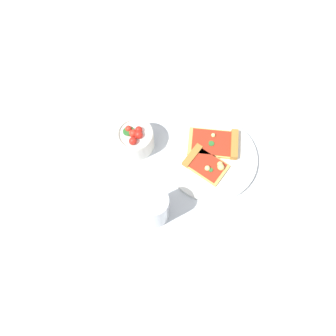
% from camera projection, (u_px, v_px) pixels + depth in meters
% --- Properties ---
extents(ground_plane, '(2.40, 2.40, 0.00)m').
position_uv_depth(ground_plane, '(213.00, 158.00, 0.99)').
color(ground_plane, silver).
rests_on(ground_plane, ground).
extents(plate, '(0.27, 0.27, 0.01)m').
position_uv_depth(plate, '(211.00, 159.00, 0.98)').
color(plate, silver).
rests_on(plate, ground_plane).
extents(pizza_slice_near, '(0.16, 0.13, 0.02)m').
position_uv_depth(pizza_slice_near, '(217.00, 143.00, 0.98)').
color(pizza_slice_near, '#E5B256').
rests_on(pizza_slice_near, plate).
extents(pizza_slice_far, '(0.13, 0.14, 0.03)m').
position_uv_depth(pizza_slice_far, '(205.00, 163.00, 0.96)').
color(pizza_slice_far, '#E5B256').
rests_on(pizza_slice_far, plate).
extents(salad_bowl, '(0.10, 0.10, 0.09)m').
position_uv_depth(salad_bowl, '(136.00, 139.00, 0.96)').
color(salad_bowl, white).
rests_on(salad_bowl, ground_plane).
extents(soda_glass, '(0.07, 0.07, 0.13)m').
position_uv_depth(soda_glass, '(155.00, 208.00, 0.86)').
color(soda_glass, silver).
rests_on(soda_glass, ground_plane).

